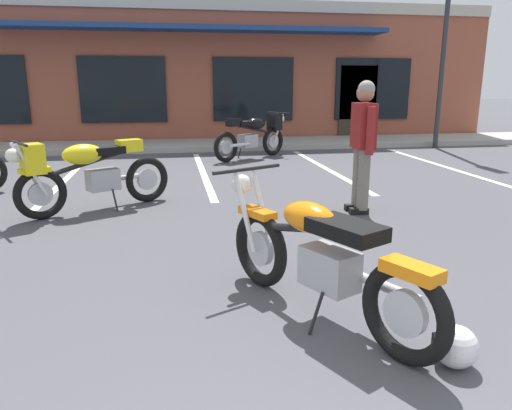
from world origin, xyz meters
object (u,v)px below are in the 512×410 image
(person_in_black_shirt, at_px, (363,139))
(helmet_on_pavement, at_px, (456,346))
(motorcycle_foreground_classic, at_px, (320,256))
(motorcycle_silver_naked, at_px, (88,172))
(parking_lot_lamp_post, at_px, (450,10))
(motorcycle_black_cruiser, at_px, (254,134))

(person_in_black_shirt, relative_size, helmet_on_pavement, 6.44)
(motorcycle_foreground_classic, height_order, helmet_on_pavement, motorcycle_foreground_classic)
(motorcycle_silver_naked, distance_m, helmet_on_pavement, 4.95)
(motorcycle_foreground_classic, bearing_deg, parking_lot_lamp_post, 55.41)
(motorcycle_silver_naked, relative_size, person_in_black_shirt, 1.13)
(motorcycle_silver_naked, height_order, person_in_black_shirt, person_in_black_shirt)
(parking_lot_lamp_post, bearing_deg, motorcycle_foreground_classic, -124.59)
(motorcycle_silver_naked, relative_size, parking_lot_lamp_post, 0.37)
(motorcycle_black_cruiser, relative_size, motorcycle_silver_naked, 0.96)
(helmet_on_pavement, bearing_deg, motorcycle_foreground_classic, 128.66)
(motorcycle_foreground_classic, height_order, motorcycle_silver_naked, same)
(motorcycle_foreground_classic, bearing_deg, helmet_on_pavement, -51.34)
(motorcycle_foreground_classic, bearing_deg, person_in_black_shirt, 62.72)
(motorcycle_foreground_classic, distance_m, helmet_on_pavement, 1.04)
(motorcycle_black_cruiser, xyz_separation_m, motorcycle_silver_naked, (-2.91, -4.15, 0.00))
(motorcycle_foreground_classic, distance_m, motorcycle_silver_naked, 3.95)
(parking_lot_lamp_post, bearing_deg, motorcycle_black_cruiser, -170.83)
(person_in_black_shirt, xyz_separation_m, helmet_on_pavement, (-0.78, -3.48, -0.82))
(motorcycle_black_cruiser, xyz_separation_m, parking_lot_lamp_post, (4.89, 0.79, 2.79))
(helmet_on_pavement, bearing_deg, person_in_black_shirt, 77.34)
(helmet_on_pavement, bearing_deg, parking_lot_lamp_post, 60.61)
(motorcycle_foreground_classic, relative_size, parking_lot_lamp_post, 0.38)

